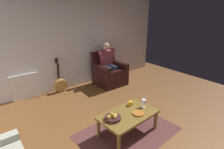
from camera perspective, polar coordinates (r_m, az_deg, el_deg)
ground_plane at (r=3.41m, az=12.22°, el=-19.30°), size 7.15×7.15×0.00m
wall_back at (r=5.15m, az=-13.00°, el=11.04°), size 6.13×0.06×2.75m
rug at (r=3.47m, az=5.05°, el=-17.97°), size 1.84×1.35×0.01m
armchair at (r=5.37m, az=-0.94°, el=0.44°), size 0.82×0.82×0.99m
person_seated at (r=5.29m, az=-1.10°, el=3.89°), size 0.61×0.54×1.24m
coffee_table at (r=3.27m, az=5.24°, el=-13.19°), size 1.09×0.70×0.40m
guitar at (r=5.09m, az=-16.24°, el=-3.00°), size 0.36×0.22×0.94m
radiator at (r=4.97m, az=-26.12°, el=-3.51°), size 0.65×0.06×0.65m
wine_glass_near at (r=3.42m, az=10.15°, el=-8.69°), size 0.08×0.08×0.16m
fruit_bowl at (r=3.06m, az=0.24°, el=-13.59°), size 0.28×0.28×0.11m
decorative_dish at (r=3.25m, az=8.44°, el=-12.20°), size 0.21×0.21×0.02m
candle_jar at (r=3.48m, az=5.99°, el=-9.20°), size 0.09×0.09×0.08m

